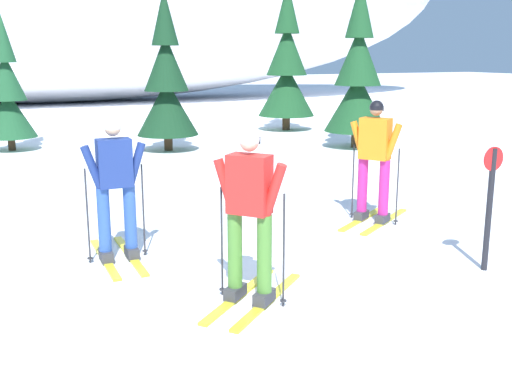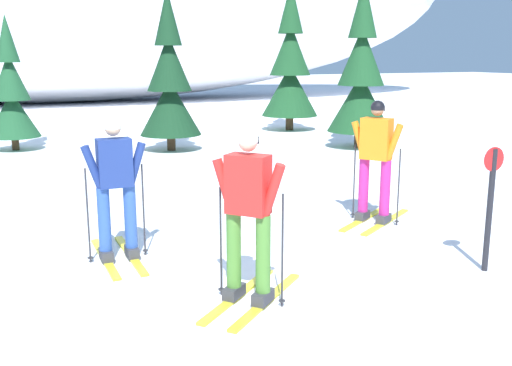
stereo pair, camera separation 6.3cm
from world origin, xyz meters
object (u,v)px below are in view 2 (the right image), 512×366
Objects in this scene: skier_navy_jacket at (116,187)px; skier_red_jacket at (248,213)px; skier_orange_jacket at (376,159)px; pine_tree_right at (361,78)px; pine_tree_center at (11,95)px; pine_tree_center_right at (170,84)px; pine_tree_far_right at (290,69)px; trail_marker_post at (490,202)px.

skier_navy_jacket is 2.07m from skier_red_jacket.
skier_orange_jacket is 7.49m from pine_tree_right.
pine_tree_center is at bearing 158.96° from pine_tree_right.
pine_tree_center_right reaches higher than skier_navy_jacket.
pine_tree_center_right is 0.86× the size of pine_tree_far_right.
pine_tree_center is at bearing 115.92° from skier_orange_jacket.
pine_tree_center is 8.66m from pine_tree_far_right.
skier_red_jacket is (-2.89, -1.96, -0.03)m from skier_orange_jacket.
pine_tree_center is 9.21m from pine_tree_right.
pine_tree_far_right is at bearing 69.53° from skier_orange_jacket.
skier_navy_jacket is 9.81m from pine_tree_center.
skier_red_jacket is 10.11m from pine_tree_center_right.
skier_red_jacket is at bearing -129.37° from pine_tree_right.
skier_navy_jacket is 8.62m from pine_tree_center_right.
pine_tree_right reaches higher than trail_marker_post.
skier_red_jacket is at bearing -145.85° from skier_orange_jacket.
skier_orange_jacket is 0.44× the size of pine_tree_center_right.
pine_tree_center is at bearing -174.25° from pine_tree_far_right.
trail_marker_post is (0.02, -2.24, -0.14)m from skier_orange_jacket.
trail_marker_post is (-3.89, -8.57, -1.03)m from pine_tree_right.
pine_tree_center_right is (-0.90, 7.92, 0.76)m from skier_orange_jacket.
skier_navy_jacket is 4.41m from trail_marker_post.
skier_navy_jacket is at bearing 151.45° from trail_marker_post.
skier_red_jacket is 2.92m from trail_marker_post.
pine_tree_center is (-0.83, 9.76, 0.53)m from skier_navy_jacket.
pine_tree_right is (3.91, 6.33, 0.89)m from skier_orange_jacket.
pine_tree_center_right is 0.93× the size of pine_tree_right.
skier_red_jacket is at bearing -81.20° from pine_tree_center.
pine_tree_right is (6.80, 8.28, 0.91)m from skier_red_jacket.
pine_tree_center_right is at bearing 78.63° from skier_red_jacket.
pine_tree_center_right is 5.47m from pine_tree_far_right.
skier_orange_jacket is 11.25m from pine_tree_far_right.
pine_tree_center is at bearing 111.60° from trail_marker_post.
skier_orange_jacket is 0.38× the size of pine_tree_far_right.
pine_tree_center_right reaches higher than skier_red_jacket.
skier_orange_jacket is 1.25× the size of trail_marker_post.
trail_marker_post is (0.92, -10.16, -0.90)m from pine_tree_center_right.
pine_tree_far_right reaches higher than skier_navy_jacket.
trail_marker_post is at bearing -84.83° from pine_tree_center_right.
pine_tree_right is at bearing 65.58° from trail_marker_post.
skier_red_jacket is 0.40× the size of pine_tree_right.
pine_tree_center is 4.16m from pine_tree_center_right.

